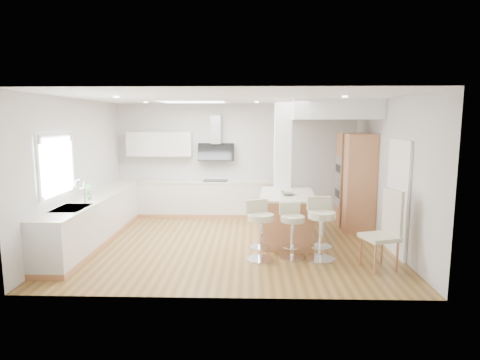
{
  "coord_description": "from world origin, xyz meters",
  "views": [
    {
      "loc": [
        0.38,
        -7.62,
        2.38
      ],
      "look_at": [
        0.16,
        0.4,
        1.19
      ],
      "focal_mm": 30.0,
      "sensor_mm": 36.0,
      "label": 1
    }
  ],
  "objects_px": {
    "bar_stool_b": "(292,228)",
    "dining_chair": "(386,227)",
    "peninsula": "(287,217)",
    "bar_stool_c": "(321,225)",
    "bar_stool_a": "(260,227)"
  },
  "relations": [
    {
      "from": "bar_stool_c",
      "to": "peninsula",
      "type": "bearing_deg",
      "value": 106.07
    },
    {
      "from": "peninsula",
      "to": "dining_chair",
      "type": "relative_size",
      "value": 1.27
    },
    {
      "from": "bar_stool_b",
      "to": "bar_stool_c",
      "type": "relative_size",
      "value": 0.89
    },
    {
      "from": "bar_stool_b",
      "to": "dining_chair",
      "type": "height_order",
      "value": "dining_chair"
    },
    {
      "from": "peninsula",
      "to": "bar_stool_c",
      "type": "bearing_deg",
      "value": -62.52
    },
    {
      "from": "bar_stool_a",
      "to": "dining_chair",
      "type": "bearing_deg",
      "value": -32.97
    },
    {
      "from": "bar_stool_b",
      "to": "dining_chair",
      "type": "relative_size",
      "value": 0.75
    },
    {
      "from": "bar_stool_b",
      "to": "peninsula",
      "type": "bearing_deg",
      "value": 75.66
    },
    {
      "from": "dining_chair",
      "to": "bar_stool_a",
      "type": "bearing_deg",
      "value": 153.2
    },
    {
      "from": "peninsula",
      "to": "bar_stool_b",
      "type": "xyz_separation_m",
      "value": [
        -0.0,
        -1.03,
        0.06
      ]
    },
    {
      "from": "peninsula",
      "to": "dining_chair",
      "type": "height_order",
      "value": "dining_chair"
    },
    {
      "from": "dining_chair",
      "to": "peninsula",
      "type": "bearing_deg",
      "value": 117.56
    },
    {
      "from": "bar_stool_b",
      "to": "dining_chair",
      "type": "xyz_separation_m",
      "value": [
        1.46,
        -0.43,
        0.15
      ]
    },
    {
      "from": "bar_stool_b",
      "to": "bar_stool_c",
      "type": "xyz_separation_m",
      "value": [
        0.48,
        -0.06,
        0.07
      ]
    },
    {
      "from": "bar_stool_b",
      "to": "dining_chair",
      "type": "distance_m",
      "value": 1.53
    }
  ]
}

